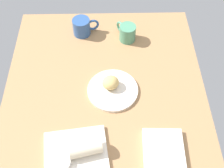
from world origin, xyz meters
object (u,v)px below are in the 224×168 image
object	(u,v)px
square_plate	(76,158)
sauce_cup	(63,163)
round_plate	(113,90)
breakfast_wrap	(86,148)
second_mug	(127,32)
scone_pastry	(111,83)
coffee_mug	(82,27)
book_stack	(163,151)

from	to	relation	value
square_plate	sauce_cup	bearing A→B (deg)	121.31
round_plate	sauce_cup	bearing A→B (deg)	150.67
breakfast_wrap	second_mug	world-z (taller)	second_mug
scone_pastry	coffee_mug	world-z (taller)	coffee_mug
scone_pastry	breakfast_wrap	bearing A→B (deg)	162.08
round_plate	scone_pastry	world-z (taller)	scone_pastry
round_plate	coffee_mug	size ratio (longest dim) A/B	1.67
breakfast_wrap	square_plate	bearing A→B (deg)	-71.49
round_plate	book_stack	world-z (taller)	book_stack
breakfast_wrap	round_plate	bearing A→B (deg)	146.75
round_plate	square_plate	xyz separation A→B (cm)	(-31.20, 14.49, 0.10)
round_plate	coffee_mug	xyz separation A→B (cm)	(37.23, 14.77, 3.85)
scone_pastry	coffee_mug	distance (cm)	38.25
round_plate	second_mug	xyz separation A→B (cm)	(32.62, -7.90, 3.70)
breakfast_wrap	second_mug	size ratio (longest dim) A/B	1.09
square_plate	second_mug	xyz separation A→B (cm)	(63.83, -22.39, 3.60)
round_plate	coffee_mug	distance (cm)	40.23
book_stack	breakfast_wrap	bearing A→B (deg)	89.73
scone_pastry	coffee_mug	size ratio (longest dim) A/B	0.55
round_plate	book_stack	bearing A→B (deg)	-147.05
scone_pastry	book_stack	distance (cm)	36.61
book_stack	second_mug	xyz separation A→B (cm)	(61.72, 10.96, 3.14)
scone_pastry	coffee_mug	xyz separation A→B (cm)	(35.66, 13.85, 0.35)
square_plate	second_mug	world-z (taller)	second_mug
round_plate	breakfast_wrap	world-z (taller)	breakfast_wrap
round_plate	square_plate	world-z (taller)	square_plate
breakfast_wrap	coffee_mug	world-z (taller)	coffee_mug
coffee_mug	square_plate	bearing A→B (deg)	-179.77
sauce_cup	scone_pastry	bearing A→B (deg)	-27.08
scone_pastry	coffee_mug	bearing A→B (deg)	21.22
scone_pastry	square_plate	bearing A→B (deg)	157.51
second_mug	breakfast_wrap	bearing A→B (deg)	163.12
book_stack	coffee_mug	world-z (taller)	coffee_mug
scone_pastry	round_plate	bearing A→B (deg)	-149.51
round_plate	scone_pastry	xyz separation A→B (cm)	(1.57, 0.92, 3.50)
sauce_cup	breakfast_wrap	distance (cm)	9.86
coffee_mug	scone_pastry	bearing A→B (deg)	-158.78
breakfast_wrap	coffee_mug	xyz separation A→B (cm)	(66.18, 3.98, -0.00)
round_plate	breakfast_wrap	bearing A→B (deg)	159.56
sauce_cup	breakfast_wrap	xyz separation A→B (cm)	(5.06, -8.32, 1.54)
breakfast_wrap	coffee_mug	size ratio (longest dim) A/B	0.92
round_plate	book_stack	distance (cm)	34.68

